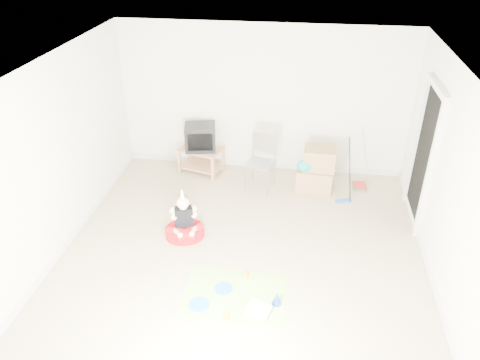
# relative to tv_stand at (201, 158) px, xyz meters

# --- Properties ---
(ground) EXTENTS (5.00, 5.00, 0.00)m
(ground) POSITION_rel_tv_stand_xyz_m (1.06, -2.15, -0.27)
(ground) COLOR tan
(ground) RESTS_ON ground
(doorway_recess) EXTENTS (0.02, 0.90, 2.05)m
(doorway_recess) POSITION_rel_tv_stand_xyz_m (3.54, -0.95, 0.75)
(doorway_recess) COLOR black
(doorway_recess) RESTS_ON ground
(tv_stand) EXTENTS (0.83, 0.64, 0.46)m
(tv_stand) POSITION_rel_tv_stand_xyz_m (0.00, 0.00, 0.00)
(tv_stand) COLOR #A5714A
(tv_stand) RESTS_ON ground
(crt_tv) EXTENTS (0.60, 0.53, 0.45)m
(crt_tv) POSITION_rel_tv_stand_xyz_m (0.00, 0.00, 0.41)
(crt_tv) COLOR black
(crt_tv) RESTS_ON tv_stand
(folding_chair) EXTENTS (0.53, 0.51, 0.98)m
(folding_chair) POSITION_rel_tv_stand_xyz_m (1.11, -0.44, 0.20)
(folding_chair) COLOR gray
(folding_chair) RESTS_ON ground
(cardboard_boxes) EXTENTS (0.63, 0.50, 0.76)m
(cardboard_boxes) POSITION_rel_tv_stand_xyz_m (2.04, -0.32, 0.09)
(cardboard_boxes) COLOR #9B754B
(cardboard_boxes) RESTS_ON ground
(floor_mop) EXTENTS (0.27, 0.34, 1.03)m
(floor_mop) POSITION_rel_tv_stand_xyz_m (2.51, -0.68, -0.01)
(floor_mop) COLOR blue
(floor_mop) RESTS_ON ground
(book_pile) EXTENTS (0.23, 0.29, 0.06)m
(book_pile) POSITION_rel_tv_stand_xyz_m (2.81, -0.17, -0.24)
(book_pile) COLOR #297B52
(book_pile) RESTS_ON ground
(seated_woman) EXTENTS (0.71, 0.71, 0.81)m
(seated_woman) POSITION_rel_tv_stand_xyz_m (0.18, -1.95, -0.10)
(seated_woman) COLOR #B41017
(seated_woman) RESTS_ON ground
(party_mat) EXTENTS (1.28, 0.93, 0.01)m
(party_mat) POSITION_rel_tv_stand_xyz_m (1.09, -3.04, -0.27)
(party_mat) COLOR #FF357C
(party_mat) RESTS_ON ground
(birthday_cake) EXTENTS (0.31, 0.27, 0.13)m
(birthday_cake) POSITION_rel_tv_stand_xyz_m (1.41, -3.29, -0.23)
(birthday_cake) COLOR white
(birthday_cake) RESTS_ON party_mat
(blue_plate_near) EXTENTS (0.26, 0.26, 0.01)m
(blue_plate_near) POSITION_rel_tv_stand_xyz_m (0.93, -2.96, -0.26)
(blue_plate_near) COLOR blue
(blue_plate_near) RESTS_ON party_mat
(blue_plate_far) EXTENTS (0.27, 0.27, 0.01)m
(blue_plate_far) POSITION_rel_tv_stand_xyz_m (0.68, -3.28, -0.26)
(blue_plate_far) COLOR blue
(blue_plate_far) RESTS_ON party_mat
(orange_cup_near) EXTENTS (0.07, 0.07, 0.08)m
(orange_cup_near) POSITION_rel_tv_stand_xyz_m (1.17, -2.71, -0.23)
(orange_cup_near) COLOR orange
(orange_cup_near) RESTS_ON party_mat
(orange_cup_far) EXTENTS (0.08, 0.08, 0.09)m
(orange_cup_far) POSITION_rel_tv_stand_xyz_m (1.04, -3.44, -0.22)
(orange_cup_far) COLOR orange
(orange_cup_far) RESTS_ON party_mat
(blue_party_hat) EXTENTS (0.13, 0.13, 0.17)m
(blue_party_hat) POSITION_rel_tv_stand_xyz_m (1.61, -3.12, -0.18)
(blue_party_hat) COLOR blue
(blue_party_hat) RESTS_ON party_mat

